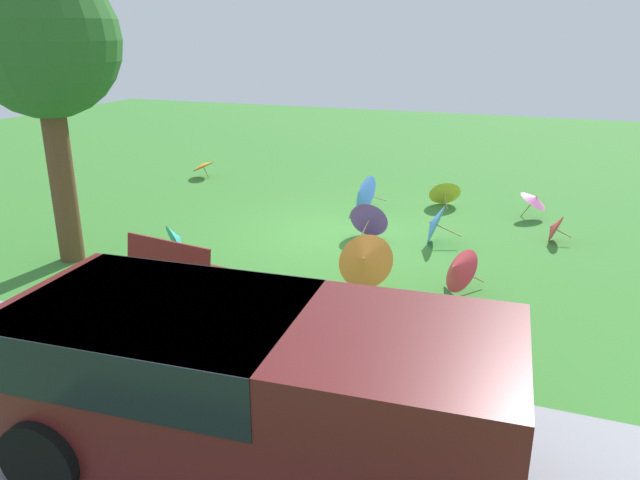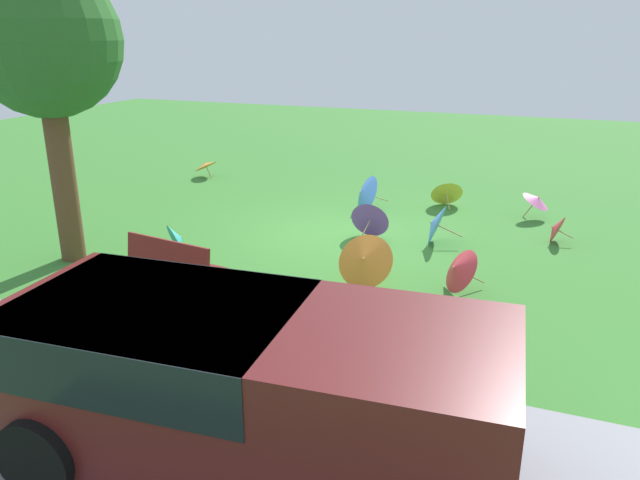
{
  "view_description": "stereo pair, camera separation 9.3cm",
  "coord_description": "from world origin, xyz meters",
  "px_view_note": "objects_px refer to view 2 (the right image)",
  "views": [
    {
      "loc": [
        -3.86,
        10.96,
        3.88
      ],
      "look_at": [
        -0.45,
        2.02,
        0.6
      ],
      "focal_mm": 34.4,
      "sensor_mm": 36.0,
      "label": 1
    },
    {
      "loc": [
        -3.94,
        10.92,
        3.88
      ],
      "look_at": [
        -0.45,
        2.02,
        0.6
      ],
      "focal_mm": 34.4,
      "sensor_mm": 36.0,
      "label": 2
    }
  ],
  "objects_px": {
    "park_bench": "(174,265)",
    "parasol_blue_1": "(364,193)",
    "parasol_blue_0": "(434,224)",
    "parasol_orange_1": "(205,165)",
    "parasol_red_0": "(555,229)",
    "parasol_teal_0": "(178,239)",
    "parasol_pink_1": "(537,200)",
    "parasol_purple_0": "(371,218)",
    "parasol_orange_0": "(364,260)",
    "parasol_red_1": "(457,269)",
    "shade_tree": "(45,45)",
    "parasol_yellow_0": "(446,192)",
    "van_dark": "(234,374)"
  },
  "relations": [
    {
      "from": "park_bench",
      "to": "parasol_blue_1",
      "type": "xyz_separation_m",
      "value": [
        -1.35,
        -5.39,
        -0.03
      ]
    },
    {
      "from": "parasol_blue_0",
      "to": "parasol_orange_1",
      "type": "bearing_deg",
      "value": -25.12
    },
    {
      "from": "parasol_red_0",
      "to": "parasol_teal_0",
      "type": "height_order",
      "value": "parasol_teal_0"
    },
    {
      "from": "parasol_blue_0",
      "to": "parasol_pink_1",
      "type": "relative_size",
      "value": 1.18
    },
    {
      "from": "parasol_purple_0",
      "to": "parasol_blue_0",
      "type": "bearing_deg",
      "value": -178.09
    },
    {
      "from": "parasol_purple_0",
      "to": "parasol_teal_0",
      "type": "relative_size",
      "value": 1.11
    },
    {
      "from": "parasol_blue_0",
      "to": "parasol_red_0",
      "type": "bearing_deg",
      "value": -156.82
    },
    {
      "from": "parasol_orange_0",
      "to": "parasol_orange_1",
      "type": "distance_m",
      "value": 8.55
    },
    {
      "from": "parasol_red_1",
      "to": "shade_tree",
      "type": "bearing_deg",
      "value": 8.98
    },
    {
      "from": "shade_tree",
      "to": "parasol_red_0",
      "type": "distance_m",
      "value": 9.58
    },
    {
      "from": "parasol_red_0",
      "to": "parasol_teal_0",
      "type": "relative_size",
      "value": 0.88
    },
    {
      "from": "parasol_yellow_0",
      "to": "parasol_purple_0",
      "type": "distance_m",
      "value": 2.98
    },
    {
      "from": "van_dark",
      "to": "parasol_blue_1",
      "type": "height_order",
      "value": "van_dark"
    },
    {
      "from": "park_bench",
      "to": "parasol_purple_0",
      "type": "height_order",
      "value": "park_bench"
    },
    {
      "from": "parasol_blue_0",
      "to": "parasol_purple_0",
      "type": "relative_size",
      "value": 1.06
    },
    {
      "from": "parasol_yellow_0",
      "to": "parasol_purple_0",
      "type": "relative_size",
      "value": 1.14
    },
    {
      "from": "van_dark",
      "to": "parasol_yellow_0",
      "type": "relative_size",
      "value": 5.4
    },
    {
      "from": "parasol_pink_1",
      "to": "parasol_yellow_0",
      "type": "bearing_deg",
      "value": -9.43
    },
    {
      "from": "van_dark",
      "to": "parasol_blue_1",
      "type": "relative_size",
      "value": 4.85
    },
    {
      "from": "parasol_blue_1",
      "to": "parasol_orange_1",
      "type": "relative_size",
      "value": 1.43
    },
    {
      "from": "parasol_yellow_0",
      "to": "shade_tree",
      "type": "bearing_deg",
      "value": 46.74
    },
    {
      "from": "parasol_orange_1",
      "to": "shade_tree",
      "type": "bearing_deg",
      "value": 100.58
    },
    {
      "from": "van_dark",
      "to": "parasol_blue_1",
      "type": "bearing_deg",
      "value": -80.41
    },
    {
      "from": "van_dark",
      "to": "parasol_teal_0",
      "type": "relative_size",
      "value": 6.81
    },
    {
      "from": "parasol_orange_1",
      "to": "parasol_yellow_0",
      "type": "bearing_deg",
      "value": 175.58
    },
    {
      "from": "parasol_pink_1",
      "to": "parasol_teal_0",
      "type": "bearing_deg",
      "value": 39.17
    },
    {
      "from": "van_dark",
      "to": "parasol_teal_0",
      "type": "distance_m",
      "value": 5.86
    },
    {
      "from": "shade_tree",
      "to": "parasol_purple_0",
      "type": "height_order",
      "value": "shade_tree"
    },
    {
      "from": "parasol_teal_0",
      "to": "parasol_orange_1",
      "type": "distance_m",
      "value": 6.35
    },
    {
      "from": "parasol_red_1",
      "to": "parasol_orange_0",
      "type": "distance_m",
      "value": 1.46
    },
    {
      "from": "shade_tree",
      "to": "parasol_blue_1",
      "type": "bearing_deg",
      "value": -129.58
    },
    {
      "from": "parasol_red_0",
      "to": "parasol_pink_1",
      "type": "xyz_separation_m",
      "value": [
        0.42,
        -1.53,
        0.15
      ]
    },
    {
      "from": "park_bench",
      "to": "parasol_yellow_0",
      "type": "distance_m",
      "value": 7.2
    },
    {
      "from": "park_bench",
      "to": "parasol_pink_1",
      "type": "bearing_deg",
      "value": -128.74
    },
    {
      "from": "parasol_yellow_0",
      "to": "park_bench",
      "type": "bearing_deg",
      "value": 65.48
    },
    {
      "from": "parasol_red_1",
      "to": "parasol_pink_1",
      "type": "bearing_deg",
      "value": -101.72
    },
    {
      "from": "van_dark",
      "to": "shade_tree",
      "type": "relative_size",
      "value": 0.95
    },
    {
      "from": "parasol_purple_0",
      "to": "parasol_orange_1",
      "type": "bearing_deg",
      "value": -29.95
    },
    {
      "from": "park_bench",
      "to": "parasol_orange_1",
      "type": "height_order",
      "value": "park_bench"
    },
    {
      "from": "parasol_teal_0",
      "to": "parasol_blue_0",
      "type": "bearing_deg",
      "value": -150.57
    },
    {
      "from": "park_bench",
      "to": "shade_tree",
      "type": "xyz_separation_m",
      "value": [
        2.58,
        -0.63,
        3.19
      ]
    },
    {
      "from": "park_bench",
      "to": "parasol_blue_0",
      "type": "height_order",
      "value": "park_bench"
    },
    {
      "from": "shade_tree",
      "to": "parasol_orange_0",
      "type": "xyz_separation_m",
      "value": [
        -5.2,
        -0.78,
        -3.24
      ]
    },
    {
      "from": "parasol_teal_0",
      "to": "parasol_blue_1",
      "type": "bearing_deg",
      "value": -119.52
    },
    {
      "from": "park_bench",
      "to": "parasol_red_0",
      "type": "xyz_separation_m",
      "value": [
        -5.41,
        -4.69,
        -0.18
      ]
    },
    {
      "from": "parasol_red_0",
      "to": "shade_tree",
      "type": "bearing_deg",
      "value": 26.93
    },
    {
      "from": "park_bench",
      "to": "parasol_yellow_0",
      "type": "height_order",
      "value": "park_bench"
    },
    {
      "from": "parasol_orange_0",
      "to": "parasol_yellow_0",
      "type": "bearing_deg",
      "value": -94.15
    },
    {
      "from": "parasol_red_0",
      "to": "parasol_blue_1",
      "type": "xyz_separation_m",
      "value": [
        4.06,
        -0.7,
        0.15
      ]
    },
    {
      "from": "van_dark",
      "to": "parasol_blue_0",
      "type": "distance_m",
      "value": 6.9
    }
  ]
}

